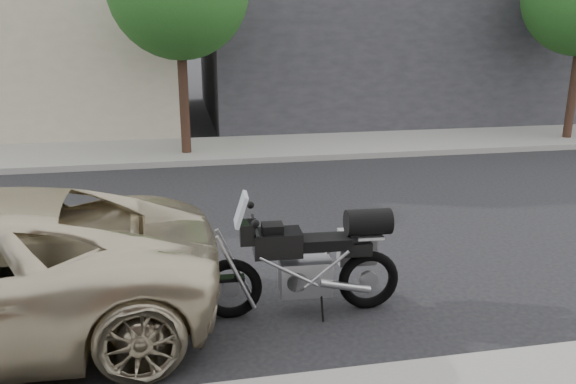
# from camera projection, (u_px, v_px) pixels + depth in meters

# --- Properties ---
(ground) EXTENTS (120.00, 120.00, 0.00)m
(ground) POSITION_uv_depth(u_px,v_px,m) (319.00, 232.00, 9.19)
(ground) COLOR black
(ground) RESTS_ON ground
(far_sidewalk) EXTENTS (44.00, 3.00, 0.15)m
(far_sidewalk) POSITION_uv_depth(u_px,v_px,m) (261.00, 148.00, 15.29)
(far_sidewalk) COLOR gray
(far_sidewalk) RESTS_ON ground
(far_building_dark) EXTENTS (16.00, 11.00, 7.00)m
(far_building_dark) POSITION_uv_depth(u_px,v_px,m) (409.00, 21.00, 22.22)
(far_building_dark) COLOR #2A2A2F
(far_building_dark) RESTS_ON ground
(motorcycle) EXTENTS (2.34, 0.76, 1.48)m
(motorcycle) POSITION_uv_depth(u_px,v_px,m) (314.00, 260.00, 6.44)
(motorcycle) COLOR black
(motorcycle) RESTS_ON ground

